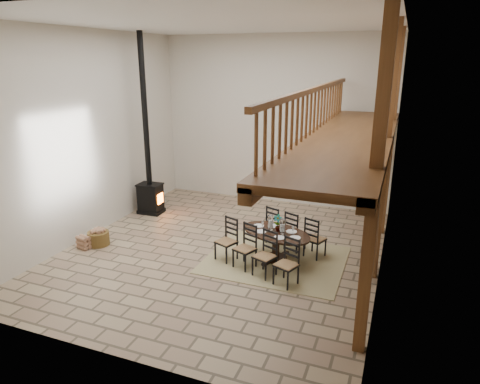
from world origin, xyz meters
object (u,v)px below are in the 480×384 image
at_px(log_basket, 99,238).
at_px(log_stack, 84,242).
at_px(dining_table, 274,246).
at_px(wood_stove, 149,176).

height_order(log_basket, log_stack, log_basket).
bearing_deg(log_basket, log_stack, -119.53).
height_order(dining_table, log_basket, dining_table).
bearing_deg(wood_stove, dining_table, -24.04).
relative_size(dining_table, wood_stove, 0.47).
relative_size(wood_stove, log_basket, 9.84).
height_order(wood_stove, log_stack, wood_stove).
relative_size(wood_stove, log_stack, 14.21).
bearing_deg(log_stack, wood_stove, 86.98).
distance_m(log_basket, log_stack, 0.37).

